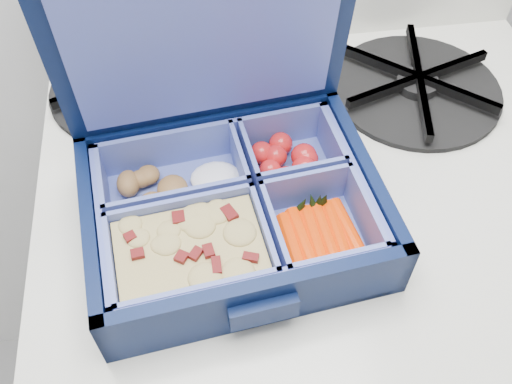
{
  "coord_description": "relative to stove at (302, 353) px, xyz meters",
  "views": [
    {
      "loc": [
        0.05,
        1.37,
        1.25
      ],
      "look_at": [
        0.1,
        1.67,
        0.86
      ],
      "focal_mm": 40.0,
      "sensor_mm": 36.0,
      "label": 1
    }
  ],
  "objects": [
    {
      "name": "stove",
      "position": [
        0.0,
        0.0,
        0.0
      ],
      "size": [
        0.55,
        0.55,
        0.83
      ],
      "primitive_type": null,
      "color": "white",
      "rests_on": "floor"
    },
    {
      "name": "bento_box",
      "position": [
        -0.1,
        -0.04,
        0.44
      ],
      "size": [
        0.26,
        0.22,
        0.06
      ],
      "primitive_type": null,
      "rotation": [
        0.0,
        0.0,
        0.11
      ],
      "color": "#061237",
      "rests_on": "stove"
    },
    {
      "name": "burner_grate",
      "position": [
        0.12,
        0.11,
        0.43
      ],
      "size": [
        0.23,
        0.23,
        0.03
      ],
      "primitive_type": "cylinder",
      "rotation": [
        0.0,
        0.0,
        0.32
      ],
      "color": "black",
      "rests_on": "stove"
    },
    {
      "name": "burner_grate_rear",
      "position": [
        -0.19,
        0.16,
        0.42
      ],
      "size": [
        0.22,
        0.22,
        0.02
      ],
      "primitive_type": "cylinder",
      "rotation": [
        0.0,
        0.0,
        0.37
      ],
      "color": "black",
      "rests_on": "stove"
    },
    {
      "name": "fork",
      "position": [
        -0.08,
        0.11,
        0.42
      ],
      "size": [
        0.11,
        0.19,
        0.01
      ],
      "primitive_type": null,
      "rotation": [
        0.0,
        0.0,
        -0.48
      ],
      "color": "silver",
      "rests_on": "stove"
    }
  ]
}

